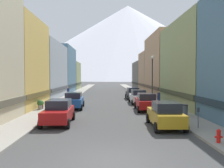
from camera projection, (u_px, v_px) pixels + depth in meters
ground_plane at (112, 161)px, 9.86m from camera, size 400.00×400.00×0.00m
sidewalk_left at (75, 94)px, 44.68m from camera, size 2.50×100.00×0.15m
sidewalk_right at (141, 94)px, 44.97m from camera, size 2.50×100.00×0.15m
storefront_left_1 at (2, 65)px, 25.40m from camera, size 8.28×9.00×9.71m
storefront_left_2 at (39, 72)px, 37.16m from camera, size 7.02×13.57×8.74m
storefront_left_3 at (51, 71)px, 50.30m from camera, size 9.41×12.10×9.67m
storefront_left_4 at (65, 76)px, 62.05m from camera, size 7.33×10.21×7.12m
storefront_right_1 at (202, 66)px, 27.48m from camera, size 6.91×13.68×9.85m
storefront_right_2 at (178, 67)px, 41.64m from camera, size 9.95×13.66×10.74m
storefront_right_3 at (155, 73)px, 53.27m from camera, size 6.63×8.99×8.79m
storefront_right_4 at (152, 76)px, 65.14m from camera, size 9.81×13.56×7.38m
car_left_0 at (59, 112)px, 17.54m from camera, size 2.16×4.45×1.78m
car_left_1 at (74, 100)px, 25.69m from camera, size 2.20×4.46×1.78m
car_right_0 at (165, 115)px, 16.25m from camera, size 2.14×4.44×1.78m
car_right_1 at (146, 102)px, 24.26m from camera, size 2.17×4.45×1.78m
car_right_2 at (138, 97)px, 30.30m from camera, size 2.14×4.43×1.78m
car_right_3 at (133, 93)px, 36.34m from camera, size 2.11×4.42×1.78m
fire_hydrant_near at (219, 136)px, 12.01m from camera, size 0.40×0.22×0.70m
parking_meter_near at (198, 115)px, 15.45m from camera, size 0.14×0.10×1.33m
trash_bin_right at (184, 110)px, 20.03m from camera, size 0.59×0.59×0.98m
potted_plant_0 at (40, 104)px, 23.96m from camera, size 0.59×0.59×0.97m
potted_plant_1 at (42, 104)px, 24.56m from camera, size 0.48×0.48×0.83m
pedestrian_0 at (68, 93)px, 36.97m from camera, size 0.36×0.36×1.68m
pedestrian_1 at (159, 98)px, 29.39m from camera, size 0.36×0.36×1.53m
streetlamp_right at (152, 72)px, 28.89m from camera, size 0.36×0.36×5.86m
mountain_backdrop at (128, 43)px, 268.77m from camera, size 261.76×261.76×82.93m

